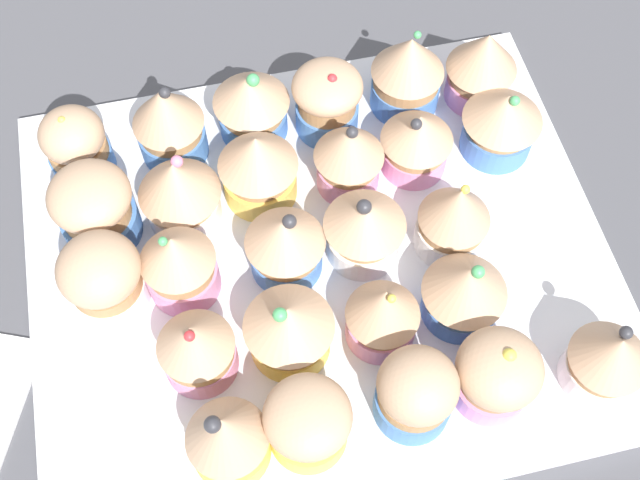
# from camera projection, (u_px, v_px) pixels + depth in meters

# --- Properties ---
(ground_plane) EXTENTS (1.80, 1.80, 0.03)m
(ground_plane) POSITION_uv_depth(u_px,v_px,m) (320.00, 273.00, 0.67)
(ground_plane) COLOR #4C4C51
(baking_tray) EXTENTS (0.46, 0.39, 0.01)m
(baking_tray) POSITION_uv_depth(u_px,v_px,m) (320.00, 262.00, 0.65)
(baking_tray) COLOR silver
(baking_tray) RESTS_ON ground_plane
(cupcake_0) EXTENTS (0.06, 0.06, 0.08)m
(cupcake_0) POSITION_uv_depth(u_px,v_px,m) (482.00, 65.00, 0.69)
(cupcake_0) COLOR pink
(cupcake_0) RESTS_ON baking_tray
(cupcake_1) EXTENTS (0.06, 0.06, 0.08)m
(cupcake_1) POSITION_uv_depth(u_px,v_px,m) (408.00, 72.00, 0.68)
(cupcake_1) COLOR #477AC6
(cupcake_1) RESTS_ON baking_tray
(cupcake_2) EXTENTS (0.06, 0.06, 0.07)m
(cupcake_2) POSITION_uv_depth(u_px,v_px,m) (327.00, 100.00, 0.68)
(cupcake_2) COLOR #477AC6
(cupcake_2) RESTS_ON baking_tray
(cupcake_3) EXTENTS (0.07, 0.07, 0.07)m
(cupcake_3) POSITION_uv_depth(u_px,v_px,m) (251.00, 103.00, 0.67)
(cupcake_3) COLOR #477AC6
(cupcake_3) RESTS_ON baking_tray
(cupcake_4) EXTENTS (0.06, 0.06, 0.08)m
(cupcake_4) POSITION_uv_depth(u_px,v_px,m) (168.00, 122.00, 0.66)
(cupcake_4) COLOR #477AC6
(cupcake_4) RESTS_ON baking_tray
(cupcake_5) EXTENTS (0.05, 0.05, 0.07)m
(cupcake_5) POSITION_uv_depth(u_px,v_px,m) (76.00, 145.00, 0.66)
(cupcake_5) COLOR #477AC6
(cupcake_5) RESTS_ON baking_tray
(cupcake_6) EXTENTS (0.07, 0.07, 0.07)m
(cupcake_6) POSITION_uv_depth(u_px,v_px,m) (502.00, 121.00, 0.67)
(cupcake_6) COLOR #477AC6
(cupcake_6) RESTS_ON baking_tray
(cupcake_7) EXTENTS (0.06, 0.06, 0.07)m
(cupcake_7) POSITION_uv_depth(u_px,v_px,m) (417.00, 140.00, 0.66)
(cupcake_7) COLOR pink
(cupcake_7) RESTS_ON baking_tray
(cupcake_8) EXTENTS (0.06, 0.06, 0.08)m
(cupcake_8) POSITION_uv_depth(u_px,v_px,m) (349.00, 155.00, 0.64)
(cupcake_8) COLOR pink
(cupcake_8) RESTS_ON baking_tray
(cupcake_9) EXTENTS (0.07, 0.07, 0.08)m
(cupcake_9) POSITION_uv_depth(u_px,v_px,m) (258.00, 166.00, 0.64)
(cupcake_9) COLOR #EFC651
(cupcake_9) RESTS_ON baking_tray
(cupcake_10) EXTENTS (0.07, 0.07, 0.08)m
(cupcake_10) POSITION_uv_depth(u_px,v_px,m) (179.00, 190.00, 0.63)
(cupcake_10) COLOR white
(cupcake_10) RESTS_ON baking_tray
(cupcake_11) EXTENTS (0.06, 0.06, 0.07)m
(cupcake_11) POSITION_uv_depth(u_px,v_px,m) (94.00, 207.00, 0.62)
(cupcake_11) COLOR #477AC6
(cupcake_11) RESTS_ON baking_tray
(cupcake_12) EXTENTS (0.06, 0.06, 0.08)m
(cupcake_12) POSITION_uv_depth(u_px,v_px,m) (454.00, 217.00, 0.62)
(cupcake_12) COLOR white
(cupcake_12) RESTS_ON baking_tray
(cupcake_13) EXTENTS (0.06, 0.06, 0.07)m
(cupcake_13) POSITION_uv_depth(u_px,v_px,m) (364.00, 227.00, 0.62)
(cupcake_13) COLOR white
(cupcake_13) RESTS_ON baking_tray
(cupcake_14) EXTENTS (0.06, 0.06, 0.07)m
(cupcake_14) POSITION_uv_depth(u_px,v_px,m) (284.00, 238.00, 0.61)
(cupcake_14) COLOR #477AC6
(cupcake_14) RESTS_ON baking_tray
(cupcake_15) EXTENTS (0.06, 0.06, 0.08)m
(cupcake_15) POSITION_uv_depth(u_px,v_px,m) (178.00, 262.00, 0.60)
(cupcake_15) COLOR pink
(cupcake_15) RESTS_ON baking_tray
(cupcake_16) EXTENTS (0.06, 0.06, 0.07)m
(cupcake_16) POSITION_uv_depth(u_px,v_px,m) (103.00, 281.00, 0.59)
(cupcake_16) COLOR white
(cupcake_16) RESTS_ON baking_tray
(cupcake_17) EXTENTS (0.06, 0.06, 0.07)m
(cupcake_17) POSITION_uv_depth(u_px,v_px,m) (465.00, 289.00, 0.59)
(cupcake_17) COLOR #477AC6
(cupcake_17) RESTS_ON baking_tray
(cupcake_18) EXTENTS (0.06, 0.06, 0.07)m
(cupcake_18) POSITION_uv_depth(u_px,v_px,m) (383.00, 313.00, 0.58)
(cupcake_18) COLOR pink
(cupcake_18) RESTS_ON baking_tray
(cupcake_19) EXTENTS (0.07, 0.07, 0.07)m
(cupcake_19) POSITION_uv_depth(u_px,v_px,m) (289.00, 327.00, 0.58)
(cupcake_19) COLOR #EFC651
(cupcake_19) RESTS_ON baking_tray
(cupcake_20) EXTENTS (0.06, 0.06, 0.07)m
(cupcake_20) POSITION_uv_depth(u_px,v_px,m) (196.00, 347.00, 0.57)
(cupcake_20) COLOR pink
(cupcake_20) RESTS_ON baking_tray
(cupcake_21) EXTENTS (0.06, 0.06, 0.07)m
(cupcake_21) POSITION_uv_depth(u_px,v_px,m) (608.00, 359.00, 0.56)
(cupcake_21) COLOR white
(cupcake_21) RESTS_ON baking_tray
(cupcake_22) EXTENTS (0.06, 0.06, 0.07)m
(cupcake_22) POSITION_uv_depth(u_px,v_px,m) (496.00, 374.00, 0.56)
(cupcake_22) COLOR pink
(cupcake_22) RESTS_ON baking_tray
(cupcake_23) EXTENTS (0.06, 0.06, 0.07)m
(cupcake_23) POSITION_uv_depth(u_px,v_px,m) (416.00, 392.00, 0.55)
(cupcake_23) COLOR #477AC6
(cupcake_23) RESTS_ON baking_tray
(cupcake_24) EXTENTS (0.06, 0.06, 0.06)m
(cupcake_24) POSITION_uv_depth(u_px,v_px,m) (308.00, 422.00, 0.54)
(cupcake_24) COLOR #EFC651
(cupcake_24) RESTS_ON baking_tray
(cupcake_25) EXTENTS (0.06, 0.06, 0.08)m
(cupcake_25) POSITION_uv_depth(u_px,v_px,m) (227.00, 437.00, 0.53)
(cupcake_25) COLOR #EFC651
(cupcake_25) RESTS_ON baking_tray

